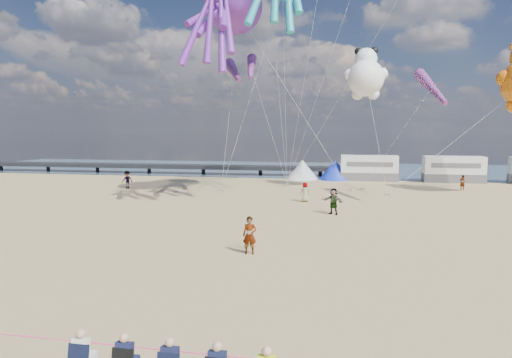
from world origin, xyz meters
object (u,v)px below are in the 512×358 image
(tent_white, at_px, (302,169))
(beachgoer_2, at_px, (127,180))
(sandbag_a, at_px, (221,191))
(tent_blue, at_px, (335,170))
(beachgoer_0, at_px, (305,192))
(motorhome_1, at_px, (453,169))
(windsock_mid, at_px, (432,88))
(sandbag_e, at_px, (287,186))
(beachgoer_4, at_px, (333,201))
(windsock_right, at_px, (251,67))
(windsock_left, at_px, (234,72))
(sandbag_b, at_px, (349,190))
(standing_person, at_px, (250,235))
(motorhome_0, at_px, (369,168))
(beachgoer_5, at_px, (462,183))
(kite_panda, at_px, (366,78))
(sandbag_c, at_px, (387,195))
(sandbag_d, at_px, (362,189))
(kite_octopus_purple, at_px, (233,4))

(tent_white, xyz_separation_m, beachgoer_2, (-16.81, -12.83, -0.29))
(tent_white, distance_m, sandbag_a, 15.48)
(tent_blue, distance_m, beachgoer_0, 18.28)
(motorhome_1, bearing_deg, windsock_mid, -108.19)
(sandbag_a, bearing_deg, sandbag_e, 45.76)
(beachgoer_4, xyz_separation_m, sandbag_e, (-5.25, 15.41, -0.83))
(beachgoer_4, height_order, windsock_right, windsock_right)
(motorhome_1, xyz_separation_m, windsock_left, (-22.67, -13.92, 9.93))
(motorhome_1, distance_m, sandbag_b, 15.74)
(standing_person, distance_m, windsock_left, 24.32)
(motorhome_0, distance_m, sandbag_a, 20.20)
(beachgoer_2, relative_size, beachgoer_5, 1.19)
(sandbag_e, bearing_deg, tent_white, 84.34)
(standing_person, bearing_deg, sandbag_e, 90.63)
(windsock_left, bearing_deg, beachgoer_5, -5.72)
(standing_person, xyz_separation_m, windsock_mid, (11.05, 17.77, 8.42))
(kite_panda, height_order, windsock_left, windsock_left)
(motorhome_1, bearing_deg, beachgoer_4, -118.95)
(beachgoer_0, bearing_deg, sandbag_c, -172.61)
(sandbag_b, xyz_separation_m, windsock_right, (-8.76, -5.74, 11.37))
(beachgoer_4, bearing_deg, tent_white, 130.02)
(motorhome_0, distance_m, motorhome_1, 9.50)
(beachgoer_2, xyz_separation_m, sandbag_d, (23.75, 3.57, -0.80))
(standing_person, distance_m, beachgoer_0, 16.92)
(sandbag_c, bearing_deg, kite_panda, 123.20)
(sandbag_c, bearing_deg, motorhome_1, 57.42)
(motorhome_0, relative_size, kite_octopus_purple, 0.59)
(kite_octopus_purple, distance_m, windsock_mid, 17.48)
(sandbag_b, xyz_separation_m, windsock_left, (-10.83, -3.65, 11.32))
(motorhome_0, distance_m, sandbag_d, 9.42)
(windsock_left, bearing_deg, sandbag_e, 31.08)
(sandbag_e, bearing_deg, beachgoer_5, 1.72)
(motorhome_1, height_order, sandbag_d, motorhome_1)
(beachgoer_2, distance_m, sandbag_e, 16.68)
(sandbag_c, distance_m, kite_panda, 11.51)
(beachgoer_5, bearing_deg, beachgoer_2, -9.10)
(tent_blue, distance_m, beachgoer_4, 23.61)
(sandbag_e, xyz_separation_m, kite_panda, (7.80, -1.87, 10.87))
(motorhome_1, distance_m, standing_person, 38.82)
(sandbag_b, height_order, kite_octopus_purple, kite_octopus_purple)
(tent_blue, relative_size, sandbag_a, 8.00)
(motorhome_1, bearing_deg, standing_person, -115.52)
(sandbag_d, bearing_deg, kite_octopus_purple, -141.55)
(sandbag_e, bearing_deg, motorhome_0, 42.93)
(motorhome_1, height_order, sandbag_e, motorhome_1)
(standing_person, xyz_separation_m, kite_octopus_purple, (-4.94, 16.96, 15.44))
(sandbag_a, distance_m, sandbag_b, 12.70)
(kite_panda, height_order, windsock_mid, kite_panda)
(kite_octopus_purple, relative_size, windsock_left, 1.62)
(tent_white, xyz_separation_m, sandbag_b, (5.66, -10.28, -1.09))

